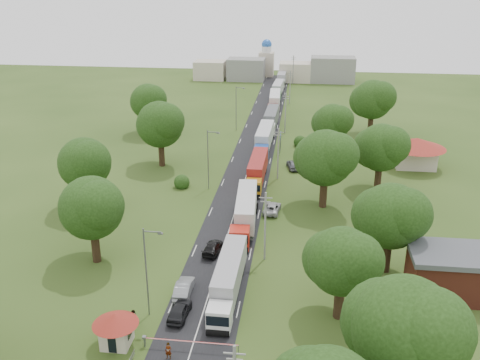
% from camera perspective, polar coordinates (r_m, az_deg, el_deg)
% --- Properties ---
extents(ground, '(260.00, 260.00, 0.00)m').
position_cam_1_polar(ground, '(73.92, -1.21, -5.50)').
color(ground, '#2C4316').
rests_on(ground, ground).
extents(road, '(8.00, 200.00, 0.04)m').
position_cam_1_polar(road, '(92.05, 0.56, 0.09)').
color(road, black).
rests_on(road, ground).
extents(boom_barrier, '(9.22, 0.35, 1.18)m').
position_cam_1_polar(boom_barrier, '(52.87, -6.76, -16.73)').
color(boom_barrier, slate).
rests_on(boom_barrier, ground).
extents(guard_booth, '(4.40, 4.40, 3.45)m').
position_cam_1_polar(guard_booth, '(53.63, -13.11, -14.88)').
color(guard_booth, beige).
rests_on(guard_booth, ground).
extents(info_sign, '(0.12, 3.10, 4.10)m').
position_cam_1_polar(info_sign, '(104.84, 4.34, 4.44)').
color(info_sign, slate).
rests_on(info_sign, ground).
extents(pole_1, '(1.60, 0.24, 9.00)m').
position_cam_1_polar(pole_1, '(65.06, 2.70, -4.84)').
color(pole_1, gray).
rests_on(pole_1, ground).
extents(pole_2, '(1.60, 0.24, 9.00)m').
position_cam_1_polar(pole_2, '(90.99, 4.09, 2.91)').
color(pole_2, gray).
rests_on(pole_2, ground).
extents(pole_3, '(1.60, 0.24, 9.00)m').
position_cam_1_polar(pole_3, '(117.87, 4.87, 7.18)').
color(pole_3, gray).
rests_on(pole_3, ground).
extents(pole_4, '(1.60, 0.24, 9.00)m').
position_cam_1_polar(pole_4, '(145.18, 5.36, 9.85)').
color(pole_4, gray).
rests_on(pole_4, ground).
extents(pole_5, '(1.60, 0.24, 9.00)m').
position_cam_1_polar(pole_5, '(172.70, 5.70, 11.67)').
color(pole_5, gray).
rests_on(pole_5, ground).
extents(lamp_0, '(2.03, 0.22, 10.00)m').
position_cam_1_polar(lamp_0, '(55.19, -9.84, -9.27)').
color(lamp_0, slate).
rests_on(lamp_0, ground).
extents(lamp_1, '(2.03, 0.22, 10.00)m').
position_cam_1_polar(lamp_1, '(86.25, -3.34, 2.49)').
color(lamp_1, slate).
rests_on(lamp_1, ground).
extents(lamp_2, '(2.03, 0.22, 10.00)m').
position_cam_1_polar(lamp_2, '(119.50, -0.35, 7.88)').
color(lamp_2, slate).
rests_on(lamp_2, ground).
extents(tree_1, '(9.60, 9.60, 12.05)m').
position_cam_1_polar(tree_1, '(44.44, 17.11, -14.78)').
color(tree_1, '#382616').
rests_on(tree_1, ground).
extents(tree_2, '(8.00, 8.00, 10.10)m').
position_cam_1_polar(tree_2, '(54.60, 10.82, -8.43)').
color(tree_2, '#382616').
rests_on(tree_2, ground).
extents(tree_3, '(8.80, 8.80, 11.07)m').
position_cam_1_polar(tree_3, '(63.92, 15.76, -3.66)').
color(tree_3, '#382616').
rests_on(tree_3, ground).
extents(tree_4, '(9.60, 9.60, 12.05)m').
position_cam_1_polar(tree_4, '(79.69, 9.10, 2.39)').
color(tree_4, '#382616').
rests_on(tree_4, ground).
extents(tree_5, '(8.80, 8.80, 11.07)m').
position_cam_1_polar(tree_5, '(88.28, 14.79, 3.39)').
color(tree_5, '#382616').
rests_on(tree_5, ground).
extents(tree_6, '(8.00, 8.00, 10.10)m').
position_cam_1_polar(tree_6, '(104.04, 9.82, 6.11)').
color(tree_6, '#382616').
rests_on(tree_6, ground).
extents(tree_7, '(9.60, 9.60, 12.05)m').
position_cam_1_polar(tree_7, '(119.08, 13.95, 8.34)').
color(tree_7, '#382616').
rests_on(tree_7, ground).
extents(tree_10, '(8.80, 8.80, 11.07)m').
position_cam_1_polar(tree_10, '(66.03, -15.53, -2.81)').
color(tree_10, '#382616').
rests_on(tree_10, ground).
extents(tree_11, '(8.80, 8.80, 11.07)m').
position_cam_1_polar(tree_11, '(81.50, -16.23, 1.75)').
color(tree_11, '#382616').
rests_on(tree_11, ground).
extents(tree_12, '(9.60, 9.60, 12.05)m').
position_cam_1_polar(tree_12, '(97.39, -8.52, 5.91)').
color(tree_12, '#382616').
rests_on(tree_12, ground).
extents(tree_13, '(8.80, 8.80, 11.07)m').
position_cam_1_polar(tree_13, '(118.34, -9.75, 8.27)').
color(tree_13, '#382616').
rests_on(tree_13, ground).
extents(house_brick, '(8.60, 6.60, 5.20)m').
position_cam_1_polar(house_brick, '(63.62, 21.27, -9.14)').
color(house_brick, maroon).
rests_on(house_brick, ground).
extents(house_cream, '(10.08, 10.08, 5.80)m').
position_cam_1_polar(house_cream, '(101.84, 18.29, 3.27)').
color(house_cream, beige).
rests_on(house_cream, ground).
extents(distant_town, '(52.00, 8.00, 8.00)m').
position_cam_1_polar(distant_town, '(178.01, 4.15, 11.62)').
color(distant_town, gray).
rests_on(distant_town, ground).
extents(church, '(5.00, 5.00, 12.30)m').
position_cam_1_polar(church, '(185.88, 2.83, 12.66)').
color(church, beige).
rests_on(church, ground).
extents(truck_0, '(2.55, 14.42, 4.00)m').
position_cam_1_polar(truck_0, '(59.26, -1.25, -10.48)').
color(truck_0, white).
rests_on(truck_0, ground).
extents(truck_1, '(3.45, 15.48, 4.27)m').
position_cam_1_polar(truck_1, '(74.24, 0.58, -3.42)').
color(truck_1, red).
rests_on(truck_1, ground).
extents(truck_2, '(2.60, 14.67, 4.07)m').
position_cam_1_polar(truck_2, '(90.07, 1.86, 1.05)').
color(truck_2, '#BC7A16').
rests_on(truck_2, ground).
extents(truck_3, '(2.93, 15.67, 4.34)m').
position_cam_1_polar(truck_3, '(106.74, 2.60, 4.40)').
color(truck_3, '#194599').
rests_on(truck_3, ground).
extents(truck_4, '(2.78, 14.89, 4.12)m').
position_cam_1_polar(truck_4, '(121.82, 3.34, 6.47)').
color(truck_4, silver).
rests_on(truck_4, ground).
extents(truck_5, '(3.10, 15.21, 4.20)m').
position_cam_1_polar(truck_5, '(139.17, 3.71, 8.37)').
color(truck_5, maroon).
rests_on(truck_5, ground).
extents(truck_6, '(2.88, 13.96, 3.86)m').
position_cam_1_polar(truck_6, '(155.07, 4.06, 9.63)').
color(truck_6, '#225B2F').
rests_on(truck_6, ground).
extents(truck_7, '(2.62, 14.38, 3.98)m').
position_cam_1_polar(truck_7, '(171.38, 4.49, 10.77)').
color(truck_7, '#ACACAC').
rests_on(truck_7, ground).
extents(car_lane_front, '(2.04, 4.57, 1.53)m').
position_cam_1_polar(car_lane_front, '(57.02, -6.47, -13.68)').
color(car_lane_front, black).
rests_on(car_lane_front, ground).
extents(car_lane_mid, '(1.75, 4.82, 1.58)m').
position_cam_1_polar(car_lane_mid, '(60.47, -5.98, -11.38)').
color(car_lane_mid, gray).
rests_on(car_lane_mid, ground).
extents(car_lane_rear, '(2.39, 4.92, 1.38)m').
position_cam_1_polar(car_lane_rear, '(68.38, -2.92, -7.23)').
color(car_lane_rear, black).
rests_on(car_lane_rear, ground).
extents(car_verge_near, '(2.69, 5.04, 1.35)m').
position_cam_1_polar(car_verge_near, '(79.42, 3.45, -3.01)').
color(car_verge_near, '#B4B4B4').
rests_on(car_verge_near, ground).
extents(car_verge_far, '(2.86, 4.97, 1.59)m').
position_cam_1_polar(car_verge_far, '(97.16, 5.68, 1.64)').
color(car_verge_far, slate).
rests_on(car_verge_far, ground).
extents(pedestrian_near, '(0.64, 0.43, 1.70)m').
position_cam_1_polar(pedestrian_near, '(51.93, -7.64, -17.64)').
color(pedestrian_near, gray).
rests_on(pedestrian_near, ground).
extents(pedestrian_booth, '(1.02, 1.08, 1.77)m').
position_cam_1_polar(pedestrian_booth, '(56.44, -11.28, -14.27)').
color(pedestrian_booth, gray).
rests_on(pedestrian_booth, ground).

